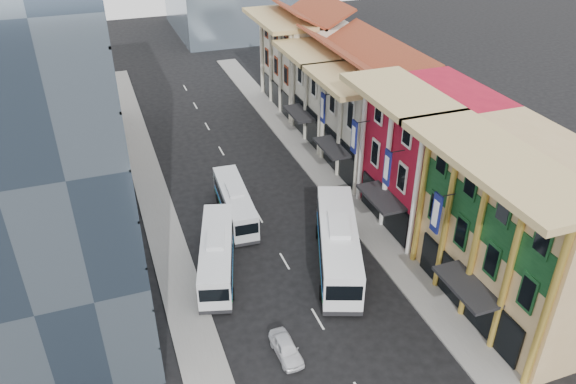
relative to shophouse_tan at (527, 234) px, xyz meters
name	(u,v)px	position (x,y,z in m)	size (l,w,h in m)	color
sidewalk_right	(344,199)	(-5.50, 17.00, -5.92)	(3.00, 90.00, 0.15)	slate
sidewalk_left	(165,234)	(-22.50, 17.00, -5.92)	(3.00, 90.00, 0.15)	slate
shophouse_tan	(527,234)	(0.00, 0.00, 0.00)	(8.00, 14.00, 12.00)	tan
shophouse_red	(431,157)	(0.00, 12.00, 0.00)	(8.00, 10.00, 12.00)	#A41227
shophouse_cream_near	(378,125)	(0.00, 21.50, -1.00)	(8.00, 9.00, 10.00)	beige
shophouse_cream_mid	(341,94)	(0.00, 30.50, -1.00)	(8.00, 9.00, 10.00)	beige
shophouse_cream_far	(307,62)	(0.00, 41.00, -0.50)	(8.00, 12.00, 11.00)	beige
office_tower	(12,94)	(-31.00, 14.00, 9.00)	(12.00, 26.00, 30.00)	#43546A
office_block_far	(55,90)	(-30.00, 37.00, 1.00)	(10.00, 18.00, 14.00)	gray
bus_left_near	(217,254)	(-19.32, 10.63, -4.34)	(2.42, 10.34, 3.32)	silver
bus_left_far	(235,203)	(-16.00, 17.58, -4.45)	(2.26, 9.65, 3.09)	silver
bus_right	(338,244)	(-10.18, 8.22, -4.00)	(2.92, 12.47, 4.00)	white
sedan_left	(286,348)	(-17.21, 0.64, -5.41)	(1.41, 3.50, 1.19)	silver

